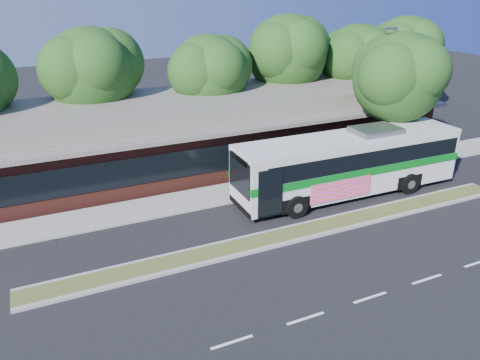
{
  "coord_description": "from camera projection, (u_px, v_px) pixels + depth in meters",
  "views": [
    {
      "loc": [
        -11.06,
        -16.72,
        11.59
      ],
      "look_at": [
        -1.68,
        3.76,
        2.0
      ],
      "focal_mm": 35.0,
      "sensor_mm": 36.0,
      "label": 1
    }
  ],
  "objects": [
    {
      "name": "tree_bg_b",
      "position": [
        97.0,
        69.0,
        31.35
      ],
      "size": [
        6.69,
        6.0,
        9.0
      ],
      "color": "black",
      "rests_on": "ground"
    },
    {
      "name": "median_strip",
      "position": [
        297.0,
        233.0,
        23.24
      ],
      "size": [
        26.0,
        1.1,
        0.15
      ],
      "primitive_type": "cube",
      "color": "#4A5A26",
      "rests_on": "ground"
    },
    {
      "name": "ground",
      "position": [
        303.0,
        240.0,
        22.76
      ],
      "size": [
        120.0,
        120.0,
        0.0
      ],
      "primitive_type": "plane",
      "color": "black",
      "rests_on": "ground"
    },
    {
      "name": "tree_bg_e",
      "position": [
        359.0,
        58.0,
        38.7
      ],
      "size": [
        6.47,
        5.8,
        8.5
      ],
      "color": "black",
      "rests_on": "ground"
    },
    {
      "name": "sidewalk",
      "position": [
        247.0,
        189.0,
        28.09
      ],
      "size": [
        44.0,
        2.6,
        0.12
      ],
      "primitive_type": "cube",
      "color": "gray",
      "rests_on": "ground"
    },
    {
      "name": "plaza_building",
      "position": [
        207.0,
        128.0,
        32.8
      ],
      "size": [
        33.2,
        11.2,
        4.45
      ],
      "color": "#53211A",
      "rests_on": "ground"
    },
    {
      "name": "transit_bus",
      "position": [
        350.0,
        160.0,
        26.86
      ],
      "size": [
        13.83,
        3.4,
        3.86
      ],
      "rotation": [
        0.0,
        0.0,
        -0.01
      ],
      "color": "silver",
      "rests_on": "ground"
    },
    {
      "name": "lamp_post",
      "position": [
        387.0,
        96.0,
        29.53
      ],
      "size": [
        0.93,
        0.18,
        9.07
      ],
      "color": "slate",
      "rests_on": "ground"
    },
    {
      "name": "tree_bg_f",
      "position": [
        407.0,
        49.0,
        41.73
      ],
      "size": [
        6.69,
        6.0,
        8.92
      ],
      "color": "black",
      "rests_on": "ground"
    },
    {
      "name": "tree_bg_c",
      "position": [
        213.0,
        71.0,
        33.77
      ],
      "size": [
        6.24,
        5.6,
        8.26
      ],
      "color": "black",
      "rests_on": "ground"
    },
    {
      "name": "tree_bg_d",
      "position": [
        291.0,
        52.0,
        37.0
      ],
      "size": [
        6.91,
        6.2,
        9.37
      ],
      "color": "black",
      "rests_on": "ground"
    },
    {
      "name": "sidewalk_tree",
      "position": [
        402.0,
        75.0,
        29.3
      ],
      "size": [
        6.26,
        5.62,
        8.85
      ],
      "color": "black",
      "rests_on": "ground"
    }
  ]
}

